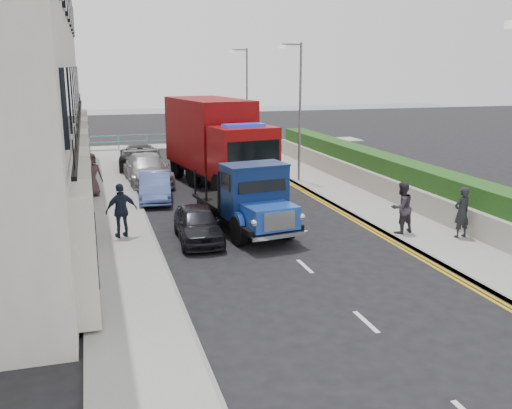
% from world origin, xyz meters
% --- Properties ---
extents(ground, '(120.00, 120.00, 0.00)m').
position_xyz_m(ground, '(0.00, 0.00, 0.00)').
color(ground, black).
rests_on(ground, ground).
extents(pavement_west, '(2.40, 38.00, 0.12)m').
position_xyz_m(pavement_west, '(-5.20, 9.00, 0.06)').
color(pavement_west, gray).
rests_on(pavement_west, ground).
extents(pavement_east, '(2.60, 38.00, 0.12)m').
position_xyz_m(pavement_east, '(5.30, 9.00, 0.06)').
color(pavement_east, gray).
rests_on(pavement_east, ground).
extents(promenade, '(30.00, 2.50, 0.12)m').
position_xyz_m(promenade, '(0.00, 29.00, 0.06)').
color(promenade, gray).
rests_on(promenade, ground).
extents(sea_plane, '(120.00, 120.00, 0.00)m').
position_xyz_m(sea_plane, '(0.00, 60.00, 0.00)').
color(sea_plane, slate).
rests_on(sea_plane, ground).
extents(garden_east, '(1.45, 28.00, 1.75)m').
position_xyz_m(garden_east, '(7.21, 9.00, 0.90)').
color(garden_east, '#B2AD9E').
rests_on(garden_east, ground).
extents(seafront_railing, '(13.00, 0.08, 1.11)m').
position_xyz_m(seafront_railing, '(0.00, 28.20, 0.58)').
color(seafront_railing, '#59B2A5').
rests_on(seafront_railing, ground).
extents(lamp_mid, '(1.23, 0.18, 7.00)m').
position_xyz_m(lamp_mid, '(4.18, 14.00, 4.00)').
color(lamp_mid, slate).
rests_on(lamp_mid, ground).
extents(lamp_far, '(1.23, 0.18, 7.00)m').
position_xyz_m(lamp_far, '(4.18, 24.00, 4.00)').
color(lamp_far, slate).
rests_on(lamp_far, ground).
extents(bedford_lorry, '(2.87, 5.63, 2.56)m').
position_xyz_m(bedford_lorry, '(-0.61, 5.60, 1.18)').
color(bedford_lorry, black).
rests_on(bedford_lorry, ground).
extents(red_lorry, '(4.08, 8.51, 4.28)m').
position_xyz_m(red_lorry, '(0.06, 14.49, 2.28)').
color(red_lorry, black).
rests_on(red_lorry, ground).
extents(parked_car_front, '(1.60, 3.66, 1.23)m').
position_xyz_m(parked_car_front, '(-2.60, 5.46, 0.61)').
color(parked_car_front, black).
rests_on(parked_car_front, ground).
extents(parked_car_mid, '(1.79, 3.98, 1.27)m').
position_xyz_m(parked_car_mid, '(-3.30, 11.98, 0.63)').
color(parked_car_mid, '#576EBB').
rests_on(parked_car_mid, ground).
extents(parked_car_rear, '(2.32, 5.21, 1.49)m').
position_xyz_m(parked_car_rear, '(-3.23, 15.92, 0.74)').
color(parked_car_rear, '#9E9DA1').
rests_on(parked_car_rear, ground).
extents(seafront_car_left, '(2.77, 5.30, 1.42)m').
position_xyz_m(seafront_car_left, '(-3.17, 20.66, 0.71)').
color(seafront_car_left, black).
rests_on(seafront_car_left, ground).
extents(seafront_car_right, '(2.19, 4.47, 1.47)m').
position_xyz_m(seafront_car_right, '(1.83, 20.22, 0.73)').
color(seafront_car_right, silver).
rests_on(seafront_car_right, ground).
extents(pedestrian_east_near, '(0.71, 0.53, 1.78)m').
position_xyz_m(pedestrian_east_near, '(6.10, 2.95, 1.01)').
color(pedestrian_east_near, black).
rests_on(pedestrian_east_near, pavement_east).
extents(pedestrian_east_far, '(1.03, 0.88, 1.85)m').
position_xyz_m(pedestrian_east_far, '(4.40, 4.03, 1.04)').
color(pedestrian_east_far, '#352F39').
rests_on(pedestrian_east_far, pavement_east).
extents(pedestrian_west_near, '(1.18, 0.72, 1.88)m').
position_xyz_m(pedestrian_west_near, '(-5.09, 6.28, 1.06)').
color(pedestrian_west_near, '#1D2234').
rests_on(pedestrian_west_near, pavement_west).
extents(pedestrian_west_far, '(1.10, 0.87, 1.98)m').
position_xyz_m(pedestrian_west_far, '(-6.00, 13.18, 1.11)').
color(pedestrian_west_far, '#41312F').
rests_on(pedestrian_west_far, pavement_west).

